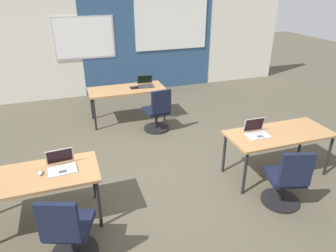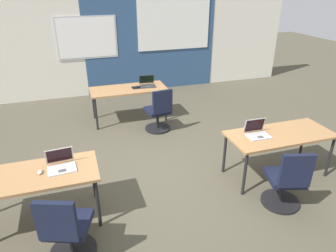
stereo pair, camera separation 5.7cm
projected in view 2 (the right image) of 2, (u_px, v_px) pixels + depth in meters
name	position (u px, v px, depth m)	size (l,w,h in m)	color
ground_plane	(158.00, 173.00, 4.89)	(24.00, 24.00, 0.00)	#4C4738
back_wall_assembly	(113.00, 40.00, 7.89)	(10.00, 0.27, 2.80)	silver
desk_near_left	(29.00, 179.00, 3.60)	(1.60, 0.70, 0.72)	#A37547
desk_near_right	(280.00, 137.00, 4.58)	(1.60, 0.70, 0.72)	#A37547
desk_far_center	(128.00, 91.00, 6.49)	(1.60, 0.70, 0.72)	#A37547
laptop_near_left_inner	(61.00, 164.00, 3.69)	(0.35, 0.32, 0.23)	silver
mouse_near_left_inner	(40.00, 172.00, 3.60)	(0.06, 0.10, 0.03)	#B2B2B7
chair_near_left_inner	(67.00, 232.00, 3.22)	(0.57, 0.61, 0.92)	black
laptop_near_right_inner	(257.00, 132.00, 4.48)	(0.34, 0.29, 0.23)	#B7B7BC
chair_near_right_inner	(286.00, 183.00, 4.00)	(0.54, 0.59, 0.92)	black
laptop_far_right	(147.00, 84.00, 6.60)	(0.36, 0.35, 0.22)	#333338
mousepad_far_right	(137.00, 88.00, 6.51)	(0.22, 0.19, 0.00)	black
mouse_far_right	(137.00, 87.00, 6.50)	(0.06, 0.10, 0.03)	black
chair_far_right	(159.00, 114.00, 6.11)	(0.52, 0.56, 0.92)	black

